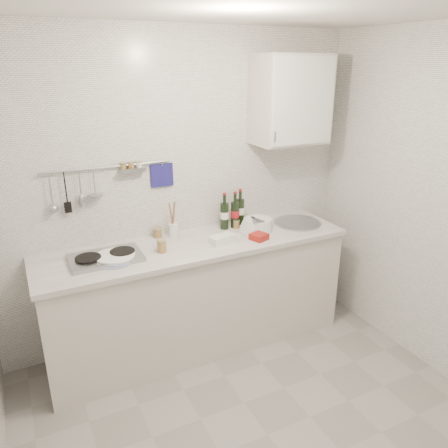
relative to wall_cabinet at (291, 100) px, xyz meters
name	(u,v)px	position (x,y,z in m)	size (l,w,h in m)	color
floor	(268,435)	(-0.90, -1.22, -1.95)	(3.00, 3.00, 0.00)	gray
back_wall	(181,192)	(-0.90, 0.18, -0.70)	(3.00, 0.02, 2.50)	silver
counter	(199,297)	(-0.89, -0.12, -1.52)	(2.44, 0.64, 0.96)	beige
wall_rail	(106,180)	(-1.50, 0.15, -0.52)	(0.98, 0.09, 0.34)	#93969B
wall_cabinet	(291,100)	(0.00, 0.00, 0.00)	(0.60, 0.38, 0.70)	beige
plate_stack_hob	(114,258)	(-1.55, -0.16, -1.01)	(0.30, 0.30, 0.04)	#5373BC
plate_stack_sink	(256,225)	(-0.35, -0.10, -0.98)	(0.29, 0.28, 0.10)	white
wine_bottles	(233,209)	(-0.48, 0.06, -0.87)	(0.24, 0.13, 0.31)	black
butter_dish	(222,239)	(-0.72, -0.21, -1.00)	(0.20, 0.10, 0.06)	white
strawberry_punnet	(259,237)	(-0.44, -0.29, -1.01)	(0.12, 0.12, 0.05)	#AE2713
utensil_crock	(173,229)	(-1.02, 0.07, -0.96)	(0.07, 0.07, 0.30)	white
jar_a	(158,232)	(-1.13, 0.12, -0.99)	(0.07, 0.07, 0.08)	olive
jar_b	(247,219)	(-0.36, 0.05, -0.98)	(0.07, 0.07, 0.09)	olive
jar_c	(236,224)	(-0.48, 0.02, -0.99)	(0.06, 0.06, 0.07)	olive
jar_d	(162,246)	(-1.20, -0.17, -0.98)	(0.07, 0.07, 0.10)	olive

